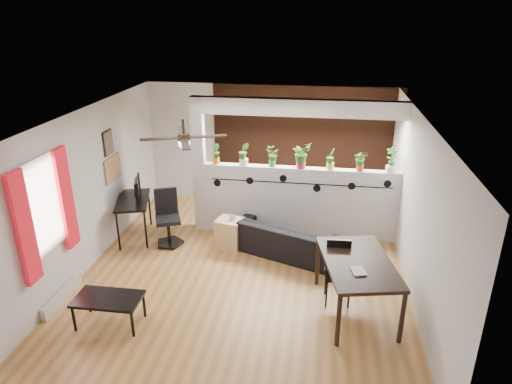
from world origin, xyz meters
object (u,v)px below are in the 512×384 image
sofa (284,238)px  cup (232,217)px  computer_desk (133,203)px  potted_plant_3 (301,155)px  folding_chair (338,266)px  ceiling_fan (184,139)px  cube_shelf (230,233)px  office_chair (168,221)px  potted_plant_4 (331,158)px  potted_plant_0 (216,153)px  potted_plant_1 (244,153)px  dining_table (358,267)px  potted_plant_6 (391,159)px  potted_plant_2 (272,156)px  coffee_table (108,300)px  potted_plant_5 (361,160)px

sofa → cup: 0.99m
cup → computer_desk: computer_desk is taller
potted_plant_3 → folding_chair: (0.69, -2.01, -1.05)m
ceiling_fan → potted_plant_3: size_ratio=2.50×
cube_shelf → office_chair: office_chair is taller
potted_plant_4 → cup: size_ratio=3.48×
potted_plant_0 → potted_plant_4: size_ratio=0.96×
potted_plant_3 → potted_plant_1: bearing=180.0°
folding_chair → sofa: bearing=125.6°
potted_plant_4 → cube_shelf: 2.26m
potted_plant_3 → dining_table: (0.95, -2.28, -0.87)m
potted_plant_4 → potted_plant_6: potted_plant_6 is taller
potted_plant_4 → dining_table: potted_plant_4 is taller
potted_plant_2 → cup: bearing=-132.3°
potted_plant_4 → folding_chair: potted_plant_4 is taller
ceiling_fan → potted_plant_2: bearing=59.2°
sofa → coffee_table: 3.20m
dining_table → potted_plant_6: bearing=74.5°
potted_plant_4 → computer_desk: (-3.58, -0.58, -0.86)m
computer_desk → potted_plant_4: bearing=9.2°
potted_plant_0 → dining_table: size_ratio=0.23×
potted_plant_1 → cup: 1.21m
potted_plant_3 → cube_shelf: size_ratio=0.88×
cube_shelf → office_chair: 1.16m
potted_plant_6 → sofa: (-1.79, -0.75, -1.32)m
computer_desk → dining_table: 4.34m
potted_plant_0 → computer_desk: size_ratio=0.32×
potted_plant_2 → potted_plant_1: bearing=180.0°
ceiling_fan → potted_plant_2: (1.07, 1.80, -0.77)m
potted_plant_5 → folding_chair: (-0.36, -2.01, -0.99)m
potted_plant_1 → cube_shelf: (-0.15, -0.69, -1.31)m
ceiling_fan → sofa: size_ratio=0.63×
potted_plant_6 → coffee_table: size_ratio=0.50×
coffee_table → sofa: bearing=46.9°
folding_chair → coffee_table: (-3.09, -1.07, -0.18)m
potted_plant_5 → potted_plant_4: bearing=180.0°
potted_plant_1 → potted_plant_5: size_ratio=1.17×
ceiling_fan → cup: 2.10m
potted_plant_0 → computer_desk: 1.79m
ceiling_fan → cube_shelf: 2.36m
potted_plant_2 → coffee_table: (-1.87, -3.08, -1.17)m
ceiling_fan → potted_plant_2: size_ratio=3.28×
folding_chair → potted_plant_3: bearing=109.0°
potted_plant_3 → coffee_table: size_ratio=0.52×
potted_plant_4 → potted_plant_6: bearing=0.0°
potted_plant_3 → computer_desk: (-3.05, -0.58, -0.90)m
ceiling_fan → sofa: ceiling_fan is taller
potted_plant_2 → folding_chair: bearing=-58.8°
potted_plant_4 → potted_plant_5: bearing=0.0°
ceiling_fan → computer_desk: bearing=139.9°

